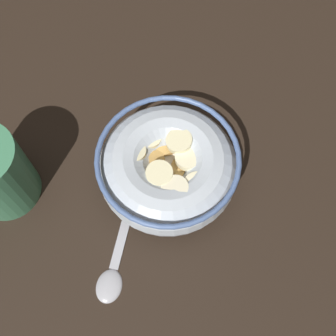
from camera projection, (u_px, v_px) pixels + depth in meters
ground_plane at (168, 181)px, 51.92cm from camera, size 97.97×97.97×2.00cm
cereal_bowl at (168, 167)px, 48.06cm from camera, size 15.69×15.69×5.94cm
spoon at (114, 267)px, 46.46cm from camera, size 13.22×5.62×0.80cm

